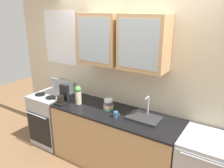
{
  "coord_description": "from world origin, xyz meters",
  "views": [
    {
      "loc": [
        1.59,
        -2.5,
        2.35
      ],
      "look_at": [
        -0.04,
        0.0,
        1.33
      ],
      "focal_mm": 36.59,
      "sensor_mm": 36.0,
      "label": 1
    }
  ],
  "objects": [
    {
      "name": "ground_plane",
      "position": [
        0.0,
        0.0,
        0.0
      ],
      "size": [
        10.0,
        10.0,
        0.0
      ],
      "primitive_type": "plane",
      "color": "brown"
    },
    {
      "name": "back_wall_unit",
      "position": [
        -0.01,
        0.34,
        1.49
      ],
      "size": [
        4.43,
        0.45,
        2.75
      ],
      "color": "beige",
      "rests_on": "ground_plane"
    },
    {
      "name": "counter",
      "position": [
        0.0,
        0.0,
        0.46
      ],
      "size": [
        1.95,
        0.68,
        0.91
      ],
      "color": "tan",
      "rests_on": "ground_plane"
    },
    {
      "name": "stove_range",
      "position": [
        -1.3,
        -0.0,
        0.46
      ],
      "size": [
        0.58,
        0.69,
        1.09
      ],
      "color": "#ADAFB5",
      "rests_on": "ground_plane"
    },
    {
      "name": "sink_faucet",
      "position": [
        0.44,
        0.05,
        0.93
      ],
      "size": [
        0.45,
        0.3,
        0.3
      ],
      "color": "#2D2D30",
      "rests_on": "counter"
    },
    {
      "name": "bowl_stack",
      "position": [
        -0.13,
        0.04,
        0.99
      ],
      "size": [
        0.15,
        0.15,
        0.16
      ],
      "color": "#669972",
      "rests_on": "counter"
    },
    {
      "name": "vase",
      "position": [
        -0.63,
        -0.05,
        1.06
      ],
      "size": [
        0.1,
        0.1,
        0.29
      ],
      "color": "beige",
      "rests_on": "counter"
    },
    {
      "name": "cup_near_sink",
      "position": [
        0.11,
        -0.13,
        0.95
      ],
      "size": [
        0.1,
        0.07,
        0.09
      ],
      "color": "#38608C",
      "rests_on": "counter"
    },
    {
      "name": "coffee_maker",
      "position": [
        -0.85,
        -0.16,
        1.02
      ],
      "size": [
        0.17,
        0.2,
        0.29
      ],
      "color": "black",
      "rests_on": "counter"
    }
  ]
}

